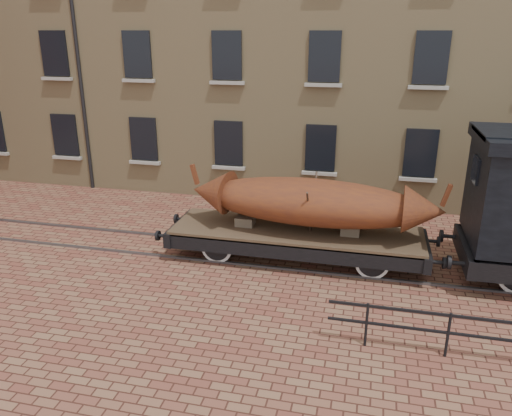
# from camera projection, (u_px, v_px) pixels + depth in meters

# --- Properties ---
(ground) EXTENTS (90.00, 90.00, 0.00)m
(ground) POSITION_uv_depth(u_px,v_px,m) (264.00, 256.00, 14.63)
(ground) COLOR brown
(warehouse_cream) EXTENTS (40.00, 10.19, 14.00)m
(warehouse_cream) POSITION_uv_depth(u_px,v_px,m) (387.00, 11.00, 20.78)
(warehouse_cream) COLOR tan
(warehouse_cream) RESTS_ON ground
(rail_track) EXTENTS (30.00, 1.52, 0.06)m
(rail_track) POSITION_uv_depth(u_px,v_px,m) (264.00, 255.00, 14.62)
(rail_track) COLOR #59595E
(rail_track) RESTS_ON ground
(flatcar_wagon) EXTENTS (7.93, 2.15, 1.20)m
(flatcar_wagon) POSITION_uv_depth(u_px,v_px,m) (296.00, 236.00, 14.18)
(flatcar_wagon) COLOR #433528
(flatcar_wagon) RESTS_ON ground
(iron_boat) EXTENTS (7.15, 2.28, 1.69)m
(iron_boat) POSITION_uv_depth(u_px,v_px,m) (311.00, 202.00, 13.74)
(iron_boat) COLOR brown
(iron_boat) RESTS_ON flatcar_wagon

